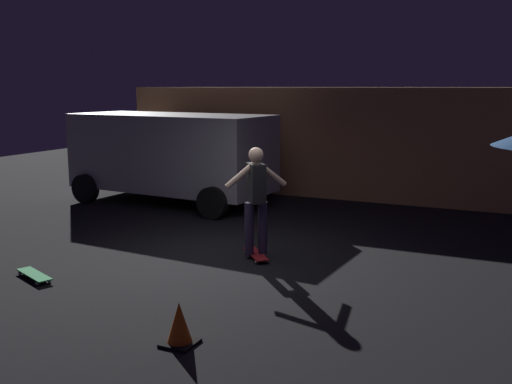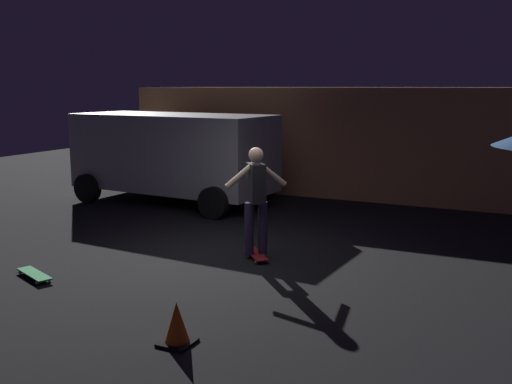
% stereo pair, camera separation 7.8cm
% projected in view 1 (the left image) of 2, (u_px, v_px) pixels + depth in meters
% --- Properties ---
extents(ground_plane, '(28.00, 28.00, 0.00)m').
position_uv_depth(ground_plane, '(218.00, 260.00, 9.03)').
color(ground_plane, black).
extents(low_building, '(9.83, 4.34, 2.63)m').
position_uv_depth(low_building, '(334.00, 136.00, 15.91)').
color(low_building, tan).
rests_on(low_building, ground_plane).
extents(parked_van, '(4.72, 2.47, 2.03)m').
position_uv_depth(parked_van, '(171.00, 153.00, 13.34)').
color(parked_van, '#B2B2B7').
rests_on(parked_van, ground_plane).
extents(skateboard_ridden, '(0.67, 0.72, 0.07)m').
position_uv_depth(skateboard_ridden, '(256.00, 254.00, 9.15)').
color(skateboard_ridden, '#AD1E23').
rests_on(skateboard_ridden, ground_plane).
extents(skateboard_spare, '(0.80, 0.48, 0.07)m').
position_uv_depth(skateboard_spare, '(34.00, 275.00, 8.16)').
color(skateboard_spare, green).
rests_on(skateboard_spare, ground_plane).
extents(skater, '(0.80, 0.72, 1.67)m').
position_uv_depth(skater, '(256.00, 193.00, 8.97)').
color(skater, '#382D4C').
rests_on(skater, skateboard_ridden).
extents(traffic_cone, '(0.34, 0.34, 0.46)m').
position_uv_depth(traffic_cone, '(179.00, 325.00, 6.05)').
color(traffic_cone, black).
rests_on(traffic_cone, ground_plane).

